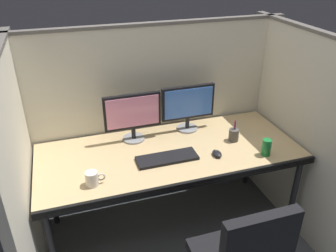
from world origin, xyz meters
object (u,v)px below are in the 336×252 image
at_px(keyboard_main, 167,158).
at_px(coffee_mug, 92,179).
at_px(desk, 171,157).
at_px(computer_mouse, 217,154).
at_px(monitor_right, 188,105).
at_px(monitor_left, 133,114).
at_px(pen_cup, 234,135).
at_px(soda_can, 266,147).

relative_size(keyboard_main, coffee_mug, 3.41).
height_order(desk, keyboard_main, keyboard_main).
height_order(keyboard_main, computer_mouse, computer_mouse).
bearing_deg(coffee_mug, computer_mouse, 4.30).
relative_size(desk, monitor_right, 4.42).
bearing_deg(monitor_left, keyboard_main, -65.38).
bearing_deg(coffee_mug, desk, 20.43).
relative_size(desk, coffee_mug, 15.08).
xyz_separation_m(monitor_right, keyboard_main, (-0.29, -0.37, -0.20)).
height_order(keyboard_main, coffee_mug, coffee_mug).
bearing_deg(computer_mouse, monitor_left, 141.39).
bearing_deg(computer_mouse, pen_cup, 36.76).
bearing_deg(pen_cup, monitor_left, 160.92).
bearing_deg(desk, soda_can, -21.10).
xyz_separation_m(keyboard_main, soda_can, (0.69, -0.16, 0.05)).
relative_size(desk, keyboard_main, 4.42).
height_order(computer_mouse, coffee_mug, coffee_mug).
distance_m(monitor_left, pen_cup, 0.78).
distance_m(desk, coffee_mug, 0.63).
bearing_deg(desk, monitor_right, 50.30).
bearing_deg(monitor_right, coffee_mug, -148.51).
bearing_deg(soda_can, keyboard_main, 167.26).
bearing_deg(monitor_right, monitor_left, -176.35).
xyz_separation_m(desk, pen_cup, (0.51, 0.01, 0.10)).
relative_size(desk, monitor_left, 4.42).
relative_size(monitor_left, monitor_right, 1.00).
relative_size(monitor_right, soda_can, 3.52).
distance_m(monitor_right, coffee_mug, 0.98).
distance_m(keyboard_main, pen_cup, 0.57).
bearing_deg(keyboard_main, monitor_left, 114.62).
bearing_deg(computer_mouse, soda_can, -15.46).
relative_size(desk, pen_cup, 11.40).
relative_size(desk, soda_can, 15.57).
bearing_deg(keyboard_main, desk, 57.87).
relative_size(monitor_left, pen_cup, 2.58).
distance_m(monitor_left, computer_mouse, 0.68).
relative_size(computer_mouse, coffee_mug, 0.76).
distance_m(coffee_mug, pen_cup, 1.12).
bearing_deg(soda_can, desk, 158.90).
height_order(keyboard_main, soda_can, soda_can).
bearing_deg(pen_cup, coffee_mug, -168.41).
distance_m(monitor_right, pen_cup, 0.42).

